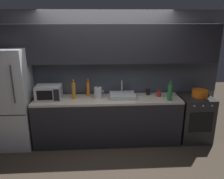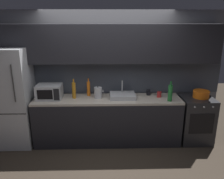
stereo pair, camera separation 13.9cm
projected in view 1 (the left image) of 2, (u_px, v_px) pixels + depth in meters
The scene contains 14 objects.
ground_plane at pixel (110, 169), 3.72m from camera, with size 10.00×10.00×0.00m, color #2D261E.
back_wall at pixel (107, 61), 4.39m from camera, with size 4.51×0.44×2.50m.
counter_run at pixel (108, 120), 4.44m from camera, with size 2.77×0.60×0.90m.
refrigerator at pixel (12, 99), 4.19m from camera, with size 0.68×0.69×1.86m.
oven_range at pixel (194, 118), 4.54m from camera, with size 0.60×0.62×0.90m.
microwave at pixel (49, 92), 4.22m from camera, with size 0.46×0.35×0.27m.
sink_basin at pixel (122, 95), 4.34m from camera, with size 0.48×0.38×0.30m.
kettle at pixel (98, 93), 4.29m from camera, with size 0.18×0.15×0.23m.
wine_bottle_green at pixel (170, 92), 4.16m from camera, with size 0.08×0.08×0.37m.
wine_bottle_amber at pixel (74, 91), 4.24m from camera, with size 0.07×0.07×0.37m.
wine_bottle_orange at pixel (88, 89), 4.41m from camera, with size 0.06×0.06×0.34m.
mug_red at pixel (159, 94), 4.40m from camera, with size 0.09×0.09×0.10m, color #A82323.
mug_dark at pixel (148, 92), 4.51m from camera, with size 0.08×0.08×0.10m, color black.
cooking_pot at pixel (200, 93), 4.39m from camera, with size 0.30×0.30×0.13m.
Camera 1 is at (-0.16, -3.16, 2.35)m, focal length 36.63 mm.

